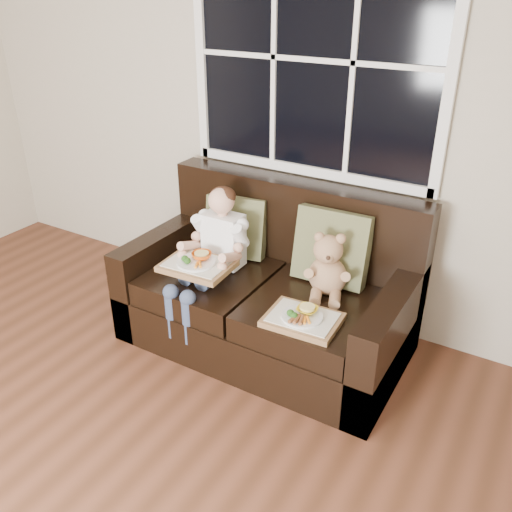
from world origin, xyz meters
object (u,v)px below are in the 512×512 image
Objects in this scene: tray_left at (197,264)px; tray_right at (303,318)px; teddy_bear at (327,269)px; loveseat at (270,296)px; child at (215,245)px.

tray_right is at bearing -8.30° from tray_left.
teddy_bear is 0.75m from tray_left.
loveseat reaches higher than tray_right.
tray_left is (-0.34, -0.28, 0.27)m from loveseat.
child is at bearing 159.35° from tray_right.
loveseat reaches higher than teddy_bear.
loveseat is 0.51m from tray_left.
loveseat is 0.47m from child.
loveseat is 2.13× the size of child.
teddy_bear is at bearing 18.67° from tray_left.
tray_left is (-0.70, -0.28, -0.03)m from teddy_bear.
teddy_bear reaches higher than tray_left.
tray_left is at bearing -178.02° from teddy_bear.
tray_right is at bearing -17.52° from child.
child reaches higher than tray_left.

